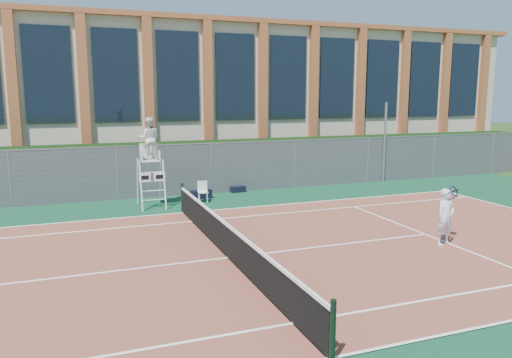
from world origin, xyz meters
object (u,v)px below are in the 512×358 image
object	(u,v)px
steel_pole	(385,142)
umpire_chair	(149,141)
tennis_player	(446,217)
plastic_chair	(203,190)

from	to	relation	value
steel_pole	umpire_chair	distance (m)	11.92
umpire_chair	tennis_player	size ratio (longest dim) A/B	2.12
steel_pole	tennis_player	distance (m)	10.88
steel_pole	plastic_chair	size ratio (longest dim) A/B	4.64
tennis_player	steel_pole	bearing A→B (deg)	64.41
plastic_chair	tennis_player	bearing A→B (deg)	-58.53
plastic_chair	tennis_player	xyz separation A→B (m)	(5.03, -8.22, 0.35)
plastic_chair	tennis_player	size ratio (longest dim) A/B	0.51
steel_pole	plastic_chair	distance (m)	9.93
tennis_player	plastic_chair	bearing A→B (deg)	121.47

